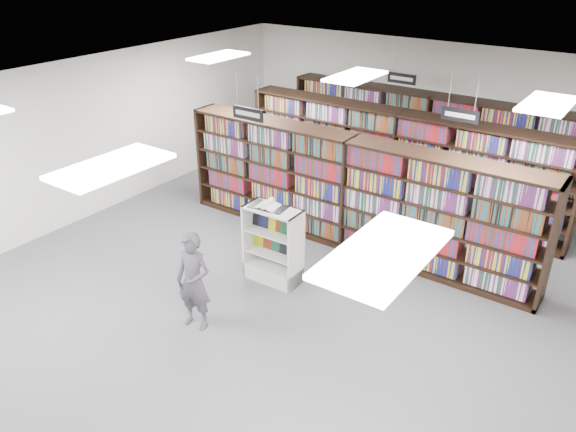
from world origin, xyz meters
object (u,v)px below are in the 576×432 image
Objects in this scene: bookshelf_row_near at (349,193)px; open_book at (268,205)px; endcap_display at (275,254)px; shopper at (194,281)px.

open_book is at bearing -105.90° from bookshelf_row_near.
shopper is at bearing -97.75° from endcap_display.
open_book is at bearing -171.90° from endcap_display.
endcap_display is (-0.40, -1.76, -0.59)m from bookshelf_row_near.
bookshelf_row_near reaches higher than open_book.
bookshelf_row_near is 5.28× the size of endcap_display.
endcap_display is at bearing -102.79° from bookshelf_row_near.
shopper is at bearing -100.11° from open_book.
shopper is at bearing -99.63° from bookshelf_row_near.
endcap_display is 0.90m from open_book.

